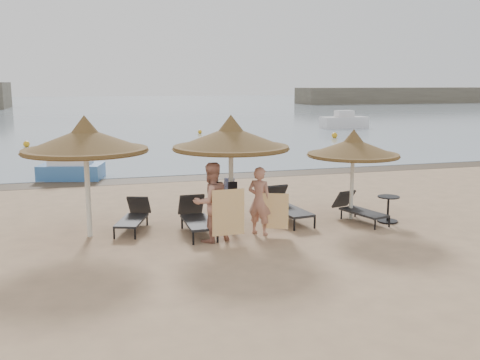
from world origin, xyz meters
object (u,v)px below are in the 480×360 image
object	(u,v)px
lounger_near_right	(285,206)
pedal_boat	(70,169)
palapa_right	(353,148)
lounger_far_right	(358,209)
lounger_near_left	(196,217)
lounger_far_left	(134,216)
person_left	(211,196)
person_right	(260,195)
palapa_center	(231,138)
palapa_left	(85,141)
side_table	(388,210)

from	to	relation	value
lounger_near_right	pedal_boat	size ratio (longest dim) A/B	0.78
palapa_right	lounger_far_right	size ratio (longest dim) A/B	1.41
lounger_near_left	lounger_near_right	size ratio (longest dim) A/B	0.95
lounger_near_left	pedal_boat	distance (m)	9.85
lounger_far_left	person_left	size ratio (longest dim) A/B	0.82
lounger_far_left	person_left	xyz separation A→B (m)	(1.76, -1.68, 0.79)
person_right	palapa_center	bearing A→B (deg)	-6.32
lounger_far_right	person_left	bearing A→B (deg)	175.05
lounger_near_left	lounger_near_right	xyz separation A→B (m)	(2.71, 0.53, 0.01)
palapa_left	person_right	xyz separation A→B (m)	(4.27, -0.98, -1.45)
pedal_boat	palapa_center	bearing A→B (deg)	-50.31
lounger_near_right	lounger_far_right	distance (m)	2.08
side_table	person_right	xyz separation A→B (m)	(-3.90, -0.17, 0.69)
lounger_far_left	palapa_center	bearing A→B (deg)	3.58
person_right	lounger_near_right	bearing A→B (deg)	-90.64
person_left	person_right	size ratio (longest dim) A/B	1.12
palapa_left	palapa_right	bearing A→B (deg)	-1.60
lounger_near_left	person_left	distance (m)	1.20
lounger_near_right	person_left	size ratio (longest dim) A/B	0.94
palapa_right	pedal_boat	size ratio (longest dim) A/B	0.95
lounger_far_left	lounger_far_right	world-z (taller)	lounger_far_left
palapa_right	lounger_far_left	bearing A→B (deg)	174.16
lounger_far_right	palapa_center	bearing A→B (deg)	162.28
lounger_near_right	lounger_far_left	bearing A→B (deg)	169.66
palapa_center	person_left	xyz separation A→B (m)	(-0.78, -0.97, -1.30)
side_table	lounger_far_right	bearing A→B (deg)	155.62
palapa_center	pedal_boat	world-z (taller)	palapa_center
person_left	person_right	distance (m)	1.39
lounger_near_left	person_right	distance (m)	1.79
palapa_right	pedal_boat	distance (m)	12.23
palapa_right	pedal_boat	bearing A→B (deg)	131.24
side_table	pedal_boat	xyz separation A→B (m)	(-8.83, 9.72, 0.08)
person_right	pedal_boat	world-z (taller)	person_right
palapa_left	lounger_near_right	world-z (taller)	palapa_left
palapa_center	palapa_right	world-z (taller)	palapa_center
lounger_near_right	person_left	world-z (taller)	person_left
person_right	lounger_far_left	bearing A→B (deg)	19.67
lounger_far_right	side_table	size ratio (longest dim) A/B	2.52
lounger_near_right	palapa_center	bearing A→B (deg)	-171.86
side_table	lounger_near_left	bearing A→B (deg)	175.00
lounger_far_left	lounger_far_right	distance (m)	6.31
lounger_near_right	person_right	distance (m)	1.76
palapa_center	person_right	bearing A→B (deg)	-50.35
palapa_center	side_table	size ratio (longest dim) A/B	4.18
lounger_far_right	person_right	world-z (taller)	person_right
lounger_far_right	side_table	world-z (taller)	lounger_far_right
lounger_near_left	side_table	xyz separation A→B (m)	(5.45, -0.48, -0.06)
side_table	person_left	bearing A→B (deg)	-175.23
lounger_near_right	lounger_far_right	bearing A→B (deg)	-25.56
lounger_far_left	lounger_near_right	size ratio (longest dim) A/B	0.87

